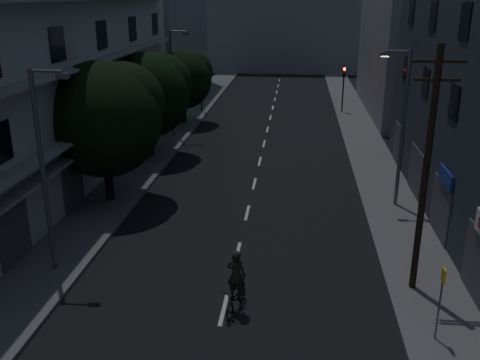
# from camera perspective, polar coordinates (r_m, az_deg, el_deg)

# --- Properties ---
(ground) EXTENTS (160.00, 160.00, 0.00)m
(ground) POSITION_cam_1_polar(r_m,az_deg,el_deg) (36.44, 2.18, 2.24)
(ground) COLOR black
(ground) RESTS_ON ground
(sidewalk_left) EXTENTS (3.00, 90.00, 0.15)m
(sidewalk_left) POSITION_cam_1_polar(r_m,az_deg,el_deg) (37.65, -9.30, 2.68)
(sidewalk_left) COLOR #565659
(sidewalk_left) RESTS_ON ground
(sidewalk_right) EXTENTS (3.00, 90.00, 0.15)m
(sidewalk_right) POSITION_cam_1_polar(r_m,az_deg,el_deg) (36.71, 13.94, 1.92)
(sidewalk_right) COLOR #565659
(sidewalk_right) RESTS_ON ground
(lane_markings) EXTENTS (0.15, 60.50, 0.01)m
(lane_markings) POSITION_cam_1_polar(r_m,az_deg,el_deg) (42.45, 2.77, 4.70)
(lane_markings) COLOR beige
(lane_markings) RESTS_ON ground
(building_left) EXTENTS (7.00, 36.00, 14.00)m
(building_left) POSITION_cam_1_polar(r_m,az_deg,el_deg) (31.46, -21.43, 11.28)
(building_left) COLOR #A9A8A4
(building_left) RESTS_ON ground
(building_far_left) EXTENTS (6.00, 20.00, 16.00)m
(building_far_left) POSITION_cam_1_polar(r_m,az_deg,el_deg) (59.59, -8.16, 16.51)
(building_far_left) COLOR slate
(building_far_left) RESTS_ON ground
(building_far_right) EXTENTS (6.00, 20.00, 13.00)m
(building_far_right) POSITION_cam_1_polar(r_m,az_deg,el_deg) (52.83, 17.15, 13.92)
(building_far_right) COLOR slate
(building_far_right) RESTS_ON ground
(building_far_end) EXTENTS (24.00, 8.00, 10.00)m
(building_far_end) POSITION_cam_1_polar(r_m,az_deg,el_deg) (80.01, 4.58, 15.13)
(building_far_end) COLOR slate
(building_far_end) RESTS_ON ground
(tree_near) EXTENTS (6.01, 6.01, 7.41)m
(tree_near) POSITION_cam_1_polar(r_m,az_deg,el_deg) (28.47, -14.23, 6.77)
(tree_near) COLOR black
(tree_near) RESTS_ON sidewalk_left
(tree_mid) EXTENTS (5.66, 5.66, 6.97)m
(tree_mid) POSITION_cam_1_polar(r_m,az_deg,el_deg) (36.49, -9.75, 9.27)
(tree_mid) COLOR black
(tree_mid) RESTS_ON sidewalk_left
(tree_far) EXTENTS (4.96, 4.96, 6.13)m
(tree_far) POSITION_cam_1_polar(r_m,az_deg,el_deg) (46.14, -6.09, 10.84)
(tree_far) COLOR black
(tree_far) RESTS_ON sidewalk_left
(traffic_signal_far_right) EXTENTS (0.28, 0.37, 4.10)m
(traffic_signal_far_right) POSITION_cam_1_polar(r_m,az_deg,el_deg) (51.20, 11.00, 10.42)
(traffic_signal_far_right) COLOR black
(traffic_signal_far_right) RESTS_ON sidewalk_right
(traffic_signal_far_left) EXTENTS (0.28, 0.37, 4.10)m
(traffic_signal_far_left) POSITION_cam_1_polar(r_m,az_deg,el_deg) (50.63, -4.18, 10.61)
(traffic_signal_far_left) COLOR black
(traffic_signal_far_left) RESTS_ON sidewalk_left
(street_lamp_left_near) EXTENTS (1.51, 0.25, 8.00)m
(street_lamp_left_near) POSITION_cam_1_polar(r_m,az_deg,el_deg) (21.45, -20.10, 1.67)
(street_lamp_left_near) COLOR #5B5D63
(street_lamp_left_near) RESTS_ON sidewalk_left
(street_lamp_right) EXTENTS (1.51, 0.25, 8.00)m
(street_lamp_right) POSITION_cam_1_polar(r_m,az_deg,el_deg) (28.11, 16.81, 6.00)
(street_lamp_right) COLOR slate
(street_lamp_right) RESTS_ON sidewalk_right
(street_lamp_left_far) EXTENTS (1.51, 0.25, 8.00)m
(street_lamp_left_far) POSITION_cam_1_polar(r_m,az_deg,el_deg) (41.43, -7.11, 10.70)
(street_lamp_left_far) COLOR #525459
(street_lamp_left_far) RESTS_ON sidewalk_left
(utility_pole) EXTENTS (1.80, 0.24, 9.00)m
(utility_pole) POSITION_cam_1_polar(r_m,az_deg,el_deg) (19.81, 19.25, 1.19)
(utility_pole) COLOR black
(utility_pole) RESTS_ON sidewalk_right
(bus_stop_sign) EXTENTS (0.06, 0.35, 2.52)m
(bus_stop_sign) POSITION_cam_1_polar(r_m,az_deg,el_deg) (18.12, 20.68, -11.02)
(bus_stop_sign) COLOR #595B60
(bus_stop_sign) RESTS_ON sidewalk_right
(cyclist) EXTENTS (1.06, 1.97, 2.37)m
(cyclist) POSITION_cam_1_polar(r_m,az_deg,el_deg) (19.11, -0.40, -11.76)
(cyclist) COLOR black
(cyclist) RESTS_ON ground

